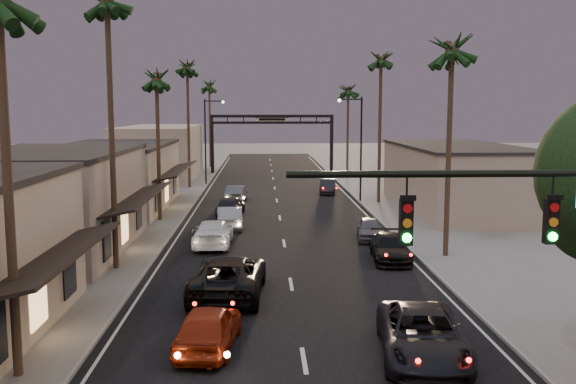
{
  "coord_description": "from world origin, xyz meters",
  "views": [
    {
      "loc": [
        -1.32,
        -9.56,
        7.99
      ],
      "look_at": [
        0.43,
        32.65,
        2.5
      ],
      "focal_mm": 40.0,
      "sensor_mm": 36.0,
      "label": 1
    }
  ],
  "objects": [
    {
      "name": "palm_ra",
      "position": [
        8.6,
        24.0,
        11.44
      ],
      "size": [
        3.2,
        3.2,
        13.2
      ],
      "color": "#38281C",
      "rests_on": "ground"
    },
    {
      "name": "streetlight_right",
      "position": [
        6.92,
        45.0,
        5.33
      ],
      "size": [
        2.13,
        0.3,
        9.0
      ],
      "color": "black",
      "rests_on": "ground"
    },
    {
      "name": "sidewalk_right",
      "position": [
        9.5,
        52.0,
        0.06
      ],
      "size": [
        5.0,
        92.0,
        0.12
      ],
      "primitive_type": "cube",
      "color": "slate",
      "rests_on": "ground"
    },
    {
      "name": "oncoming_silver",
      "position": [
        -3.5,
        32.93,
        0.75
      ],
      "size": [
        1.9,
        4.65,
        1.5
      ],
      "primitive_type": "imported",
      "rotation": [
        0.0,
        0.0,
        3.21
      ],
      "color": "gray",
      "rests_on": "ground"
    },
    {
      "name": "storefront_far",
      "position": [
        -13.0,
        42.0,
        2.5
      ],
      "size": [
        8.0,
        16.0,
        5.0
      ],
      "primitive_type": "cube",
      "color": "tan",
      "rests_on": "ground"
    },
    {
      "name": "building_right",
      "position": [
        14.0,
        40.0,
        2.5
      ],
      "size": [
        8.0,
        18.0,
        5.0
      ],
      "primitive_type": "cube",
      "color": "gray",
      "rests_on": "ground"
    },
    {
      "name": "curbside_far",
      "position": [
        4.94,
        50.59,
        0.69
      ],
      "size": [
        1.94,
        4.31,
        1.37
      ],
      "primitive_type": "imported",
      "rotation": [
        0.0,
        0.0,
        -0.12
      ],
      "color": "black",
      "rests_on": "ground"
    },
    {
      "name": "palm_rc",
      "position": [
        8.6,
        64.0,
        10.47
      ],
      "size": [
        3.2,
        3.2,
        12.2
      ],
      "color": "#38281C",
      "rests_on": "ground"
    },
    {
      "name": "streetlight_left",
      "position": [
        -6.92,
        58.0,
        5.33
      ],
      "size": [
        2.13,
        0.3,
        9.0
      ],
      "color": "black",
      "rests_on": "ground"
    },
    {
      "name": "curbside_black",
      "position": [
        5.46,
        23.43,
        0.68
      ],
      "size": [
        2.27,
        4.85,
        1.37
      ],
      "primitive_type": "imported",
      "rotation": [
        0.0,
        0.0,
        -0.08
      ],
      "color": "black",
      "rests_on": "ground"
    },
    {
      "name": "oncoming_dgrey",
      "position": [
        -3.69,
        38.43,
        0.74
      ],
      "size": [
        2.29,
        4.53,
        1.48
      ],
      "primitive_type": "imported",
      "rotation": [
        0.0,
        0.0,
        3.01
      ],
      "color": "black",
      "rests_on": "ground"
    },
    {
      "name": "sidewalk_left",
      "position": [
        -9.5,
        52.0,
        0.06
      ],
      "size": [
        5.0,
        92.0,
        0.12
      ],
      "primitive_type": "cube",
      "color": "slate",
      "rests_on": "ground"
    },
    {
      "name": "storefront_dist",
      "position": [
        -13.0,
        65.0,
        3.0
      ],
      "size": [
        8.0,
        20.0,
        6.0
      ],
      "primitive_type": "cube",
      "color": "gray",
      "rests_on": "ground"
    },
    {
      "name": "arch",
      "position": [
        0.0,
        70.0,
        5.53
      ],
      "size": [
        15.2,
        0.4,
        7.27
      ],
      "color": "black",
      "rests_on": "ground"
    },
    {
      "name": "storefront_mid",
      "position": [
        -13.0,
        26.0,
        2.75
      ],
      "size": [
        8.0,
        14.0,
        5.5
      ],
      "primitive_type": "cube",
      "color": "gray",
      "rests_on": "ground"
    },
    {
      "name": "road",
      "position": [
        0.0,
        45.0,
        0.0
      ],
      "size": [
        14.0,
        120.0,
        0.02
      ],
      "primitive_type": "cube",
      "color": "black",
      "rests_on": "ground"
    },
    {
      "name": "palm_rb",
      "position": [
        8.6,
        44.0,
        12.42
      ],
      "size": [
        3.2,
        3.2,
        14.2
      ],
      "color": "#38281C",
      "rests_on": "ground"
    },
    {
      "name": "palm_ld",
      "position": [
        -8.6,
        55.0,
        12.42
      ],
      "size": [
        3.2,
        3.2,
        14.2
      ],
      "color": "#38281C",
      "rests_on": "ground"
    },
    {
      "name": "oncoming_grey_far",
      "position": [
        -3.51,
        45.43,
        0.72
      ],
      "size": [
        1.92,
        4.49,
        1.44
      ],
      "primitive_type": "imported",
      "rotation": [
        0.0,
        0.0,
        3.05
      ],
      "color": "#54555A",
      "rests_on": "ground"
    },
    {
      "name": "ground",
      "position": [
        0.0,
        40.0,
        0.0
      ],
      "size": [
        200.0,
        200.0,
        0.0
      ],
      "primitive_type": "plane",
      "color": "slate",
      "rests_on": "ground"
    },
    {
      "name": "oncoming_white",
      "position": [
        -4.17,
        27.43,
        0.77
      ],
      "size": [
        2.23,
        5.33,
        1.54
      ],
      "primitive_type": "imported",
      "rotation": [
        0.0,
        0.0,
        3.13
      ],
      "color": "white",
      "rests_on": "ground"
    },
    {
      "name": "curbside_grey",
      "position": [
        5.32,
        28.93,
        0.66
      ],
      "size": [
        2.02,
        4.06,
        1.33
      ],
      "primitive_type": "imported",
      "rotation": [
        0.0,
        0.0,
        -0.12
      ],
      "color": "#56565B",
      "rests_on": "ground"
    },
    {
      "name": "palm_far",
      "position": [
        -8.3,
        78.0,
        11.44
      ],
      "size": [
        3.2,
        3.2,
        13.2
      ],
      "color": "#38281C",
      "rests_on": "ground"
    },
    {
      "name": "oncoming_red",
      "position": [
        -3.12,
        11.14,
        0.76
      ],
      "size": [
        2.29,
        4.64,
        1.52
      ],
      "primitive_type": "imported",
      "rotation": [
        0.0,
        0.0,
        3.03
      ],
      "color": "maroon",
      "rests_on": "ground"
    },
    {
      "name": "oncoming_pickup",
      "position": [
        -2.75,
        17.28,
        0.88
      ],
      "size": [
        3.34,
        6.5,
        1.76
      ],
      "primitive_type": "imported",
      "rotation": [
        0.0,
        0.0,
        3.07
      ],
      "color": "black",
      "rests_on": "ground"
    },
    {
      "name": "palm_lc",
      "position": [
        -8.6,
        36.0,
        10.47
      ],
      "size": [
        3.2,
        3.2,
        12.2
      ],
      "color": "#38281C",
      "rests_on": "ground"
    },
    {
      "name": "curbside_near",
      "position": [
        3.81,
        10.03,
        0.79
      ],
      "size": [
        3.28,
        5.98,
        1.59
      ],
      "primitive_type": "imported",
      "rotation": [
        0.0,
        0.0,
        -0.12
      ],
      "color": "black",
      "rests_on": "ground"
    }
  ]
}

